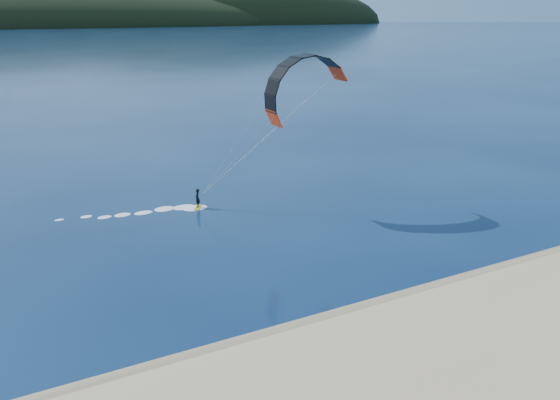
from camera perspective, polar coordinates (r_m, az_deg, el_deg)
name	(u,v)px	position (r m, az deg, el deg)	size (l,w,h in m)	color
wet_sand	(273,344)	(25.74, -0.76, -15.27)	(220.00, 2.50, 0.10)	#81674B
headland	(9,26)	(760.01, -27.21, 16.38)	(1200.00, 310.00, 140.00)	black
kitesurfer_near	(299,104)	(39.85, 2.06, 10.31)	(21.84, 7.04, 12.60)	gold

